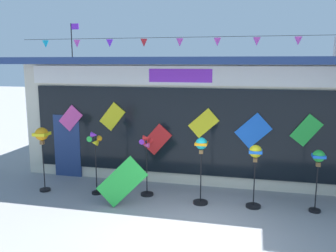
{
  "coord_description": "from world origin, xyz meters",
  "views": [
    {
      "loc": [
        1.13,
        -7.1,
        3.66
      ],
      "look_at": [
        -1.31,
        3.16,
        1.78
      ],
      "focal_mm": 38.77,
      "sensor_mm": 36.0,
      "label": 1
    }
  ],
  "objects_px": {
    "kite_shop_building": "(195,110)",
    "wind_spinner_left": "(95,152)",
    "display_kite_on_ground": "(122,182)",
    "wind_spinner_far_left": "(42,139)",
    "wind_spinner_center_right": "(201,157)",
    "wind_spinner_right": "(255,162)",
    "wind_spinner_center_left": "(146,161)",
    "wind_spinner_far_right": "(318,164)"
  },
  "relations": [
    {
      "from": "wind_spinner_far_left",
      "to": "display_kite_on_ground",
      "type": "bearing_deg",
      "value": -11.94
    },
    {
      "from": "wind_spinner_center_left",
      "to": "display_kite_on_ground",
      "type": "height_order",
      "value": "wind_spinner_center_left"
    },
    {
      "from": "display_kite_on_ground",
      "to": "wind_spinner_center_right",
      "type": "bearing_deg",
      "value": 18.24
    },
    {
      "from": "wind_spinner_right",
      "to": "wind_spinner_far_right",
      "type": "relative_size",
      "value": 1.04
    },
    {
      "from": "wind_spinner_right",
      "to": "kite_shop_building",
      "type": "bearing_deg",
      "value": 118.34
    },
    {
      "from": "wind_spinner_far_right",
      "to": "kite_shop_building",
      "type": "bearing_deg",
      "value": 132.65
    },
    {
      "from": "wind_spinner_center_right",
      "to": "wind_spinner_right",
      "type": "relative_size",
      "value": 1.08
    },
    {
      "from": "wind_spinner_left",
      "to": "display_kite_on_ground",
      "type": "xyz_separation_m",
      "value": [
        1.01,
        -0.64,
        -0.56
      ]
    },
    {
      "from": "kite_shop_building",
      "to": "wind_spinner_right",
      "type": "relative_size",
      "value": 6.53
    },
    {
      "from": "wind_spinner_left",
      "to": "wind_spinner_far_left",
      "type": "bearing_deg",
      "value": -176.39
    },
    {
      "from": "wind_spinner_far_right",
      "to": "wind_spinner_far_left",
      "type": "bearing_deg",
      "value": -178.25
    },
    {
      "from": "kite_shop_building",
      "to": "wind_spinner_far_right",
      "type": "bearing_deg",
      "value": -47.35
    },
    {
      "from": "wind_spinner_far_left",
      "to": "wind_spinner_right",
      "type": "bearing_deg",
      "value": 1.59
    },
    {
      "from": "wind_spinner_center_left",
      "to": "display_kite_on_ground",
      "type": "distance_m",
      "value": 1.01
    },
    {
      "from": "kite_shop_building",
      "to": "wind_spinner_left",
      "type": "height_order",
      "value": "kite_shop_building"
    },
    {
      "from": "kite_shop_building",
      "to": "wind_spinner_left",
      "type": "bearing_deg",
      "value": -117.26
    },
    {
      "from": "wind_spinner_center_right",
      "to": "wind_spinner_far_right",
      "type": "relative_size",
      "value": 1.12
    },
    {
      "from": "wind_spinner_center_right",
      "to": "wind_spinner_right",
      "type": "xyz_separation_m",
      "value": [
        1.35,
        0.07,
        -0.07
      ]
    },
    {
      "from": "wind_spinner_far_right",
      "to": "display_kite_on_ground",
      "type": "xyz_separation_m",
      "value": [
        -4.75,
        -0.76,
        -0.57
      ]
    },
    {
      "from": "wind_spinner_far_left",
      "to": "wind_spinner_far_right",
      "type": "height_order",
      "value": "wind_spinner_far_left"
    },
    {
      "from": "wind_spinner_center_left",
      "to": "wind_spinner_right",
      "type": "height_order",
      "value": "wind_spinner_center_left"
    },
    {
      "from": "kite_shop_building",
      "to": "wind_spinner_right",
      "type": "bearing_deg",
      "value": -61.66
    },
    {
      "from": "kite_shop_building",
      "to": "wind_spinner_center_left",
      "type": "relative_size",
      "value": 6.21
    },
    {
      "from": "wind_spinner_center_left",
      "to": "wind_spinner_center_right",
      "type": "distance_m",
      "value": 1.57
    },
    {
      "from": "wind_spinner_far_left",
      "to": "wind_spinner_left",
      "type": "xyz_separation_m",
      "value": [
        1.55,
        0.1,
        -0.3
      ]
    },
    {
      "from": "display_kite_on_ground",
      "to": "wind_spinner_left",
      "type": "bearing_deg",
      "value": 147.72
    },
    {
      "from": "wind_spinner_center_right",
      "to": "display_kite_on_ground",
      "type": "distance_m",
      "value": 2.12
    },
    {
      "from": "kite_shop_building",
      "to": "wind_spinner_far_left",
      "type": "height_order",
      "value": "kite_shop_building"
    },
    {
      "from": "kite_shop_building",
      "to": "wind_spinner_center_left",
      "type": "height_order",
      "value": "kite_shop_building"
    },
    {
      "from": "wind_spinner_left",
      "to": "wind_spinner_center_left",
      "type": "xyz_separation_m",
      "value": [
        1.4,
        0.22,
        -0.22
      ]
    },
    {
      "from": "wind_spinner_left",
      "to": "wind_spinner_far_right",
      "type": "distance_m",
      "value": 5.76
    },
    {
      "from": "wind_spinner_center_left",
      "to": "wind_spinner_right",
      "type": "relative_size",
      "value": 1.05
    },
    {
      "from": "wind_spinner_far_left",
      "to": "wind_spinner_center_right",
      "type": "relative_size",
      "value": 1.05
    },
    {
      "from": "wind_spinner_left",
      "to": "display_kite_on_ground",
      "type": "height_order",
      "value": "wind_spinner_left"
    },
    {
      "from": "wind_spinner_far_left",
      "to": "wind_spinner_center_right",
      "type": "height_order",
      "value": "wind_spinner_far_left"
    },
    {
      "from": "wind_spinner_left",
      "to": "kite_shop_building",
      "type": "bearing_deg",
      "value": 62.74
    },
    {
      "from": "kite_shop_building",
      "to": "wind_spinner_far_left",
      "type": "distance_m",
      "value": 5.58
    },
    {
      "from": "wind_spinner_far_left",
      "to": "wind_spinner_center_right",
      "type": "bearing_deg",
      "value": 1.17
    },
    {
      "from": "wind_spinner_right",
      "to": "display_kite_on_ground",
      "type": "xyz_separation_m",
      "value": [
        -3.27,
        -0.7,
        -0.54
      ]
    },
    {
      "from": "kite_shop_building",
      "to": "wind_spinner_center_left",
      "type": "xyz_separation_m",
      "value": [
        -0.7,
        -3.87,
        -0.92
      ]
    },
    {
      "from": "wind_spinner_left",
      "to": "wind_spinner_right",
      "type": "xyz_separation_m",
      "value": [
        4.28,
        0.06,
        -0.02
      ]
    },
    {
      "from": "wind_spinner_far_left",
      "to": "wind_spinner_far_right",
      "type": "relative_size",
      "value": 1.18
    }
  ]
}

